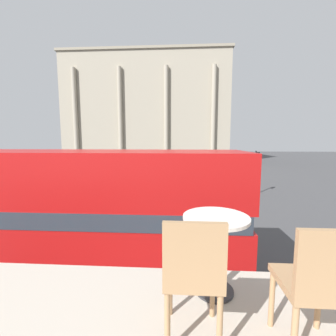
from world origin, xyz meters
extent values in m
cylinder|color=black|center=(1.28, 5.22, 0.49)|extent=(0.97, 0.22, 0.97)
cylinder|color=black|center=(1.28, 2.78, 0.49)|extent=(0.97, 0.22, 0.97)
cube|color=#B71414|center=(-2.82, 4.00, 1.39)|extent=(11.00, 2.45, 1.80)
cube|color=#2D3842|center=(-2.82, 4.00, 2.52)|extent=(10.78, 2.47, 0.45)
cube|color=#B71414|center=(-2.82, 4.00, 3.47)|extent=(11.00, 2.45, 1.47)
cylinder|color=#2D2D30|center=(1.20, -0.35, 3.08)|extent=(0.36, 0.36, 0.02)
cylinder|color=#2D2D30|center=(1.20, -0.35, 3.43)|extent=(0.07, 0.07, 0.68)
cylinder|color=silver|center=(1.20, -0.35, 3.79)|extent=(0.60, 0.60, 0.03)
cylinder|color=#A87F56|center=(0.80, -0.66, 3.29)|extent=(0.04, 0.04, 0.44)
cylinder|color=#A87F56|center=(1.14, -0.66, 3.29)|extent=(0.04, 0.04, 0.44)
cylinder|color=#A87F56|center=(0.80, -1.00, 3.29)|extent=(0.04, 0.04, 0.44)
cylinder|color=#A87F56|center=(1.14, -1.00, 3.29)|extent=(0.04, 0.04, 0.44)
cube|color=#A87F56|center=(0.97, -0.83, 3.54)|extent=(0.40, 0.40, 0.05)
cube|color=#A87F56|center=(0.97, -1.01, 3.77)|extent=(0.40, 0.04, 0.42)
cylinder|color=#A87F56|center=(1.58, -0.72, 3.29)|extent=(0.04, 0.04, 0.44)
cylinder|color=#A87F56|center=(1.92, -0.72, 3.29)|extent=(0.04, 0.04, 0.44)
cube|color=#A87F56|center=(1.75, -0.89, 3.54)|extent=(0.40, 0.40, 0.05)
cube|color=#A87F56|center=(1.75, -1.07, 3.77)|extent=(0.40, 0.04, 0.42)
cube|color=#A39984|center=(-6.95, 51.58, 11.28)|extent=(35.01, 15.72, 22.57)
cube|color=gray|center=(-6.95, 51.58, 22.82)|extent=(35.61, 16.32, 0.50)
cylinder|color=#A39984|center=(-20.95, 43.26, 9.59)|extent=(0.90, 0.90, 19.18)
cylinder|color=#A39984|center=(-11.62, 43.26, 9.59)|extent=(0.90, 0.90, 19.18)
cylinder|color=#A39984|center=(-2.28, 43.26, 9.59)|extent=(0.90, 0.90, 19.18)
cylinder|color=#A39984|center=(7.06, 43.26, 9.59)|extent=(0.90, 0.90, 19.18)
cylinder|color=black|center=(1.13, 9.50, 1.94)|extent=(0.12, 0.12, 3.89)
cube|color=black|center=(1.31, 9.50, 3.44)|extent=(0.20, 0.24, 0.70)
sphere|color=green|center=(1.42, 9.50, 3.59)|extent=(0.14, 0.14, 0.14)
cylinder|color=black|center=(7.00, 16.57, 1.86)|extent=(0.12, 0.12, 3.71)
cube|color=black|center=(7.18, 16.57, 3.26)|extent=(0.20, 0.24, 0.70)
sphere|color=red|center=(7.29, 16.57, 3.41)|extent=(0.14, 0.14, 0.14)
cylinder|color=black|center=(-1.51, 24.50, 1.62)|extent=(0.12, 0.12, 3.24)
cube|color=black|center=(-1.33, 24.50, 2.79)|extent=(0.20, 0.24, 0.70)
sphere|color=red|center=(-1.22, 24.50, 2.94)|extent=(0.14, 0.14, 0.14)
cylinder|color=black|center=(0.15, 27.38, 0.30)|extent=(0.60, 0.18, 0.60)
cylinder|color=black|center=(0.15, 25.63, 0.30)|extent=(0.60, 0.18, 0.60)
cylinder|color=black|center=(-2.65, 27.38, 0.30)|extent=(0.60, 0.18, 0.60)
cylinder|color=black|center=(-2.65, 25.63, 0.30)|extent=(0.60, 0.18, 0.60)
cube|color=maroon|center=(-1.25, 26.50, 0.57)|extent=(4.20, 1.75, 0.55)
cube|color=#2D3842|center=(-1.45, 26.50, 1.10)|extent=(1.89, 1.61, 0.50)
cylinder|color=#282B33|center=(-5.27, 30.90, 0.39)|extent=(0.14, 0.14, 0.79)
cylinder|color=#282B33|center=(-5.09, 30.90, 0.39)|extent=(0.14, 0.14, 0.79)
cylinder|color=#606638|center=(-5.18, 30.90, 1.10)|extent=(0.32, 0.32, 0.62)
sphere|color=tan|center=(-5.18, 30.90, 1.52)|extent=(0.21, 0.21, 0.21)
cylinder|color=#282B33|center=(-3.20, 11.08, 0.40)|extent=(0.14, 0.14, 0.81)
cylinder|color=#282B33|center=(-3.02, 11.08, 0.40)|extent=(0.14, 0.14, 0.81)
cylinder|color=black|center=(-3.11, 11.08, 1.13)|extent=(0.32, 0.32, 0.64)
sphere|color=tan|center=(-3.11, 11.08, 1.56)|extent=(0.22, 0.22, 0.22)
camera|label=1|loc=(0.89, -2.34, 4.48)|focal=24.00mm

